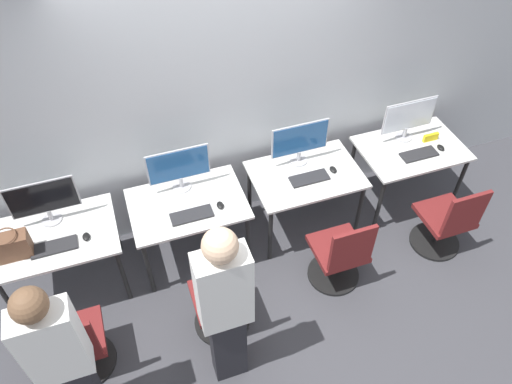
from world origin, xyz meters
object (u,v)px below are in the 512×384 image
at_px(person_left, 225,306).
at_px(monitor_far_right, 409,118).
at_px(keyboard_far_right, 419,154).
at_px(mouse_far_right, 441,148).
at_px(keyboard_left, 192,215).
at_px(keyboard_right, 309,178).
at_px(mouse_far_left, 86,237).
at_px(office_chair_right, 340,257).
at_px(handbag, 10,246).
at_px(office_chair_far_left, 77,348).
at_px(keyboard_far_left, 54,247).
at_px(monitor_left, 179,167).
at_px(mouse_left, 220,205).
at_px(office_chair_left, 222,306).
at_px(person_far_left, 61,358).
at_px(office_chair_far_right, 446,224).
at_px(monitor_far_left, 43,200).
at_px(monitor_right, 300,141).
at_px(mouse_right, 333,169).

xyz_separation_m(person_left, monitor_far_right, (2.27, 1.40, 0.02)).
xyz_separation_m(keyboard_far_right, mouse_far_right, (0.25, 0.01, 0.01)).
height_order(keyboard_left, keyboard_right, same).
height_order(mouse_far_left, office_chair_right, office_chair_right).
distance_m(keyboard_left, handbag, 1.44).
relative_size(keyboard_left, mouse_far_right, 4.02).
bearing_deg(monitor_far_right, handbag, -175.85).
height_order(office_chair_far_left, handbag, handbag).
bearing_deg(keyboard_far_left, monitor_left, 16.60).
height_order(office_chair_far_left, person_left, person_left).
distance_m(monitor_left, monitor_far_right, 2.26).
distance_m(mouse_left, office_chair_left, 0.85).
relative_size(mouse_left, office_chair_left, 0.10).
height_order(mouse_left, monitor_far_right, monitor_far_right).
xyz_separation_m(person_left, office_chair_right, (1.18, 0.50, -0.60)).
bearing_deg(keyboard_far_left, office_chair_right, -14.77).
relative_size(person_far_left, office_chair_far_right, 1.88).
relative_size(mouse_far_right, handbag, 0.30).
bearing_deg(keyboard_far_left, monitor_far_right, 4.94).
bearing_deg(mouse_far_left, keyboard_far_right, -0.20).
distance_m(monitor_far_left, keyboard_right, 2.29).
relative_size(keyboard_far_left, person_left, 0.21).
distance_m(keyboard_far_left, office_chair_far_left, 0.82).
xyz_separation_m(office_chair_far_left, keyboard_left, (1.11, 0.70, 0.38)).
bearing_deg(person_far_left, office_chair_far_left, 90.70).
relative_size(monitor_left, mouse_far_right, 6.13).
distance_m(office_chair_far_left, office_chair_far_right, 3.40).
bearing_deg(keyboard_far_right, keyboard_far_left, -179.84).
bearing_deg(monitor_left, monitor_right, -1.12).
xyz_separation_m(mouse_right, office_chair_far_right, (0.90, -0.67, -0.38)).
relative_size(mouse_far_left, keyboard_left, 0.25).
bearing_deg(monitor_far_right, office_chair_right, -140.52).
distance_m(office_chair_right, mouse_far_right, 1.53).
height_order(keyboard_far_left, mouse_far_right, mouse_far_right).
xyz_separation_m(monitor_right, mouse_right, (0.25, -0.23, -0.23)).
distance_m(monitor_far_left, person_left, 1.80).
height_order(monitor_far_right, office_chair_far_right, monitor_far_right).
xyz_separation_m(mouse_left, office_chair_left, (-0.22, -0.73, -0.38)).
height_order(mouse_far_left, mouse_far_right, same).
xyz_separation_m(monitor_left, keyboard_right, (1.13, -0.28, -0.24)).
distance_m(office_chair_left, office_chair_far_right, 2.25).
bearing_deg(person_left, mouse_far_left, 127.40).
distance_m(monitor_far_left, monitor_left, 1.13).
bearing_deg(office_chair_far_right, monitor_far_left, 165.22).
xyz_separation_m(monitor_far_left, keyboard_left, (1.13, -0.35, -0.24)).
xyz_separation_m(monitor_right, office_chair_far_right, (1.15, -0.90, -0.61)).
bearing_deg(person_far_left, keyboard_right, 27.16).
bearing_deg(person_left, mouse_right, 40.31).
bearing_deg(office_chair_far_left, person_far_left, -89.30).
bearing_deg(person_far_left, keyboard_far_left, 91.24).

